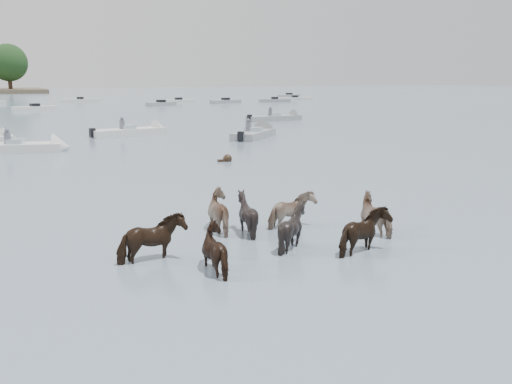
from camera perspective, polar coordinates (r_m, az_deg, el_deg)
name	(u,v)px	position (r m, az deg, el deg)	size (l,w,h in m)	color
ground	(207,268)	(12.00, -5.06, -7.89)	(400.00, 400.00, 0.00)	slate
pony_herd	(272,226)	(13.65, 1.66, -3.58)	(7.65, 4.63, 1.30)	black
swimming_pony	(227,159)	(26.89, -3.07, 3.42)	(0.72, 0.44, 0.44)	black
motorboat_b	(31,148)	(32.76, -22.34, 4.29)	(5.46, 2.84, 1.92)	silver
motorboat_c	(138,132)	(40.21, -12.12, 6.16)	(5.89, 2.70, 1.92)	silver
motorboat_d	(257,134)	(37.92, 0.16, 6.10)	(4.83, 4.74, 1.92)	gray
motorboat_e	(281,118)	(52.58, 2.62, 7.70)	(5.98, 2.02, 1.92)	gray
distant_flotilla	(25,104)	(85.80, -22.87, 8.43)	(104.27, 28.46, 0.93)	gray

